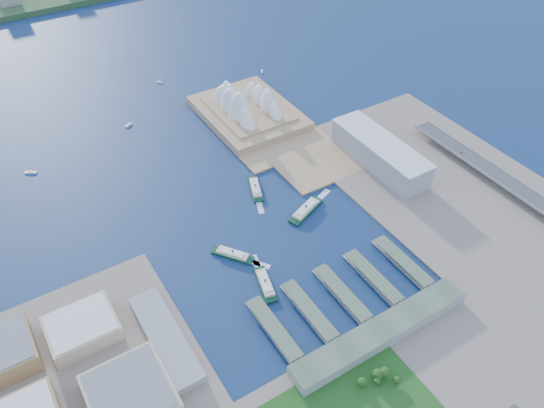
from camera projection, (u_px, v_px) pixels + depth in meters
ground at (291, 257)px, 599.16m from camera, size 3000.00×3000.00×0.00m
south_land at (423, 406)px, 464.92m from camera, size 720.00×180.00×3.00m
east_land at (474, 207)px, 660.80m from camera, size 240.00×500.00×3.00m
peninsula at (256, 121)px, 805.40m from camera, size 135.00×220.00×3.00m
opera_house at (248, 99)px, 796.81m from camera, size 134.00×180.00×58.00m
toaster_building at (380, 153)px, 712.95m from camera, size 45.00×155.00×35.00m
expressway at (514, 190)px, 673.10m from camera, size 26.00×340.00×11.85m
ferry_wharves at (342, 294)px, 553.98m from camera, size 184.00×90.00×9.30m
terminal_building at (381, 332)px, 513.41m from camera, size 200.00×28.00×12.00m
ferry_a at (233, 253)px, 597.39m from camera, size 39.21×46.96×9.29m
ferry_b at (255, 187)px, 683.91m from camera, size 29.45×50.97×9.40m
ferry_c at (265, 283)px, 565.34m from camera, size 24.80×51.98×9.53m
ferry_d at (306, 209)px, 652.22m from camera, size 58.31×34.90×10.79m
boat_a at (31, 172)px, 712.62m from camera, size 15.27×11.08×2.97m
boat_b at (128, 125)px, 798.45m from camera, size 11.86×9.25×3.08m
boat_c at (262, 71)px, 925.85m from camera, size 8.23×10.95×2.44m
boat_e at (159, 82)px, 896.75m from camera, size 8.99×10.43×2.58m
car_c at (461, 152)px, 723.12m from camera, size 1.66×4.10×1.19m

